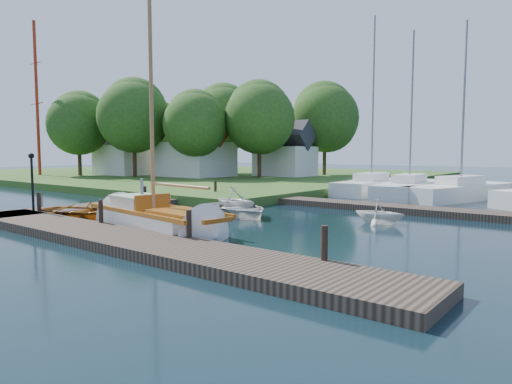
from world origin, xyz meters
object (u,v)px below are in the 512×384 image
Objects in this scene: tender_a at (238,207)px; tree_6 at (99,127)px; mooring_post_0 at (39,202)px; tree_5 at (160,129)px; mooring_post_4 at (145,194)px; tree_0 at (79,124)px; marina_boat_0 at (371,185)px; house_a at (196,150)px; tender_d at (379,210)px; mooring_post_3 at (324,243)px; lamp_post at (32,174)px; tree_2 at (196,124)px; tender_b at (235,198)px; house_b at (127,152)px; house_c at (285,154)px; tree_1 at (134,116)px; tree_4 at (224,118)px; marina_boat_1 at (409,188)px; sailboat at (159,222)px; tree_3 at (260,118)px; mooring_post_2 at (189,224)px; mooring_post_1 at (101,211)px; tree_7 at (325,118)px; mooring_post_5 at (215,188)px; marina_boat_2 at (461,190)px; dinghy at (82,209)px; radio_mast at (37,99)px.

tree_6 is (-34.28, 15.18, 5.23)m from tender_a.
tree_5 is (-22.50, 25.05, 4.72)m from mooring_post_0.
tree_0 is at bearing 156.40° from mooring_post_4.
house_a is at bearing 84.53° from marina_boat_0.
tender_d is 0.32× the size of house_a.
house_a is at bearing 141.07° from mooring_post_3.
tree_2 reaches higher than lamp_post.
tender_b is 28.36m from house_b.
tender_b is at bearing -33.83° from tree_5.
house_c is at bearing 57.80° from marina_boat_0.
tree_1 is 1.09× the size of tree_6.
tree_4 is at bearing 135.99° from mooring_post_3.
marina_boat_0 reaches higher than marina_boat_1.
mooring_post_0 is 28.03m from house_b.
mooring_post_3 is 30.98m from tree_2.
house_b is (-28.96, -0.18, 2.21)m from marina_boat_1.
tree_1 is (-22.74, 15.88, 5.75)m from sailboat.
tree_3 reaches higher than tender_d.
house_a reaches higher than mooring_post_2.
mooring_post_4 is (-8.50, 5.00, 0.00)m from mooring_post_2.
house_c is (-11.45, 20.34, 1.92)m from tender_b.
marina_boat_0 is (-0.00, 13.61, 0.17)m from tender_a.
house_b is 0.68× the size of tree_6.
tender_a is (1.28, 5.87, -0.29)m from mooring_post_1.
tree_5 reaches higher than mooring_post_0.
tree_2 is 13.45m from tree_7.
lamp_post is (-5.00, 0.00, 1.17)m from mooring_post_1.
mooring_post_4 is 5.00m from mooring_post_5.
mooring_post_4 is 27.26m from tree_4.
mooring_post_3 is at bearing -38.44° from tree_2.
marina_boat_2 is 1.23× the size of tree_0.
mooring_post_2 and mooring_post_4 have the same top height.
house_c is 0.60× the size of tree_3.
dinghy is at bearing -73.24° from house_c.
mooring_post_3 is at bearing -49.05° from tree_3.
tender_d is 0.13× the size of radio_mast.
tree_4 reaches higher than tree_6.
marina_boat_2 is 27.82m from tree_4.
tender_a is at bearing -59.83° from house_c.
house_a is at bearing 58.89° from tender_b.
mooring_post_0 is 30.41m from radio_mast.
house_c is at bearing -116.31° from tree_7.
house_c is (-17.96, 19.25, 2.06)m from tender_d.
mooring_post_2 is at bearing 176.49° from marina_boat_1.
mooring_post_5 is at bearing 78.10° from tender_d.
tree_6 is (-14.00, -6.00, -0.73)m from tree_4.
tender_d is 26.41m from house_c.
tender_a is at bearing -34.14° from tree_5.
tree_4 is at bearing 89.49° from marina_boat_2.
marina_boat_2 reaches higher than house_a.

